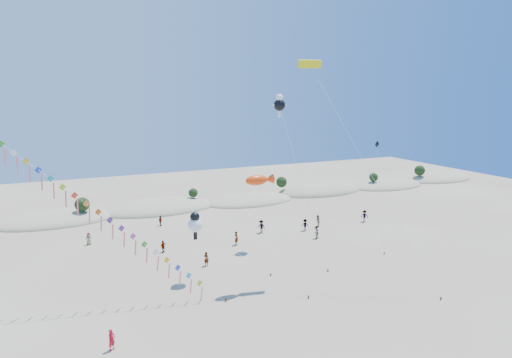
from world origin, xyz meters
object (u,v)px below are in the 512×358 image
object	(u,v)px
fish_kite	(260,180)
parafoil_kite	(312,68)
flyer_foreground	(112,340)
kite_train	(70,193)

from	to	relation	value
fish_kite	parafoil_kite	distance (m)	12.79
flyer_foreground	kite_train	bearing A→B (deg)	62.21
fish_kite	flyer_foreground	bearing A→B (deg)	-157.24
parafoil_kite	flyer_foreground	size ratio (longest dim) A/B	13.47
parafoil_kite	flyer_foreground	distance (m)	30.87
fish_kite	parafoil_kite	bearing A→B (deg)	13.54
kite_train	parafoil_kite	xyz separation A→B (m)	(23.52, -1.09, 11.17)
fish_kite	flyer_foreground	xyz separation A→B (m)	(-14.97, -6.28, -9.82)
kite_train	parafoil_kite	bearing A→B (deg)	-2.65
kite_train	flyer_foreground	bearing A→B (deg)	-77.40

